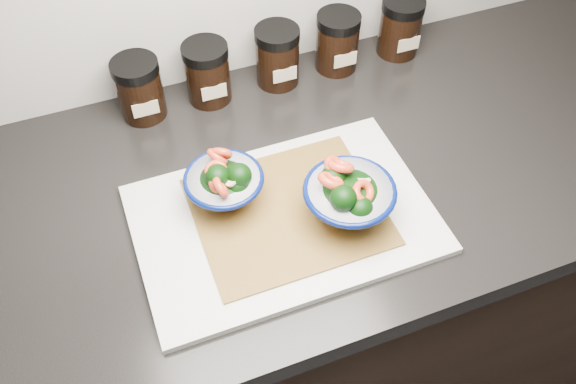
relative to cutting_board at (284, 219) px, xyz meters
name	(u,v)px	position (x,y,z in m)	size (l,w,h in m)	color
cabinet	(313,309)	(0.10, 0.08, -0.48)	(3.43, 0.58, 0.86)	black
countertop	(322,177)	(0.10, 0.08, -0.03)	(3.50, 0.60, 0.04)	black
cutting_board	(284,219)	(0.00, 0.00, 0.00)	(0.45, 0.30, 0.01)	silver
bamboo_mat	(288,211)	(0.01, 0.01, 0.01)	(0.28, 0.24, 0.00)	olive
bowl_left	(225,184)	(-0.07, 0.06, 0.05)	(0.12, 0.12, 0.10)	white
bowl_right	(348,197)	(0.09, -0.04, 0.05)	(0.14, 0.14, 0.10)	white
spice_jar_a	(139,89)	(-0.15, 0.32, 0.05)	(0.08, 0.08, 0.11)	black
spice_jar_b	(207,73)	(-0.02, 0.32, 0.05)	(0.08, 0.08, 0.11)	black
spice_jar_c	(277,56)	(0.11, 0.32, 0.05)	(0.08, 0.08, 0.11)	black
spice_jar_d	(337,42)	(0.23, 0.32, 0.05)	(0.08, 0.08, 0.11)	black
spice_jar_e	(400,27)	(0.36, 0.32, 0.05)	(0.08, 0.08, 0.11)	black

